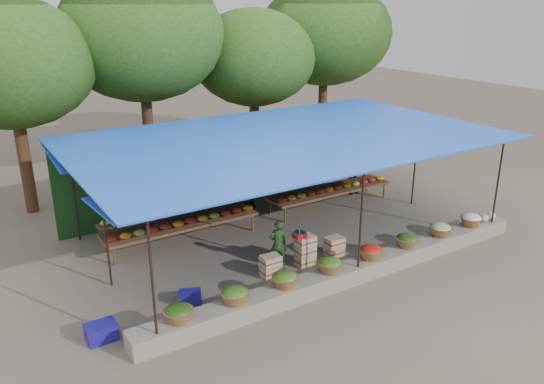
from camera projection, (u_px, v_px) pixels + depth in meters
ground at (287, 237)px, 14.47m from camera, size 60.00×60.00×0.00m
stone_curb at (353, 272)px, 12.22m from camera, size 10.60×0.55×0.40m
stall_canopy at (286, 142)px, 13.60m from camera, size 10.80×6.60×2.82m
produce_baskets at (351, 259)px, 12.04m from camera, size 8.98×0.58×0.34m
netting_backdrop at (231, 165)px, 16.54m from camera, size 10.60×0.06×2.50m
tree_row at (200, 44)px, 17.96m from camera, size 16.51×5.50×7.12m
fruit_table_left at (181, 220)px, 14.08m from camera, size 4.21×0.95×0.93m
fruit_table_right at (329, 187)px, 16.60m from camera, size 4.21×0.95×0.93m
crate_counter at (304, 253)px, 12.85m from camera, size 2.35×0.35×0.77m
weighing_scale at (300, 235)px, 12.60m from camera, size 0.30×0.30×0.32m
vendor_seated at (278, 244)px, 12.73m from camera, size 0.49×0.39×1.18m
customer_left at (160, 207)px, 14.35m from camera, size 0.95×0.83×1.66m
customer_mid at (250, 181)px, 16.19m from camera, size 1.19×0.70×1.81m
customer_right at (352, 170)px, 17.57m from camera, size 0.96×0.45×1.61m
blue_crate_front at (101, 332)px, 10.04m from camera, size 0.57×0.41×0.34m
blue_crate_back at (190, 297)px, 11.28m from camera, size 0.56×0.49×0.28m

